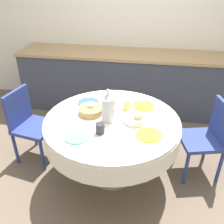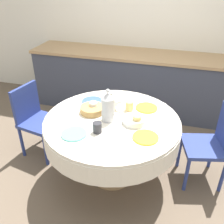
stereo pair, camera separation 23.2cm
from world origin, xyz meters
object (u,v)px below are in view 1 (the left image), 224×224
Objects in this scene: chair_right at (29,122)px; chair_left at (208,136)px; coffee_carafe at (108,107)px; teapot at (109,102)px.

chair_left is at bearing 102.38° from chair_right.
chair_right is 2.61× the size of coffee_carafe.
coffee_carafe is at bearing 88.41° from chair_right.
chair_left is 4.28× the size of teapot.
teapot reaches higher than chair_left.
chair_right is at bearing 167.65° from coffee_carafe.
coffee_carafe is at bearing 90.68° from chair_left.
teapot is (0.91, 0.00, 0.33)m from chair_right.
coffee_carafe is at bearing -82.99° from teapot.
chair_left is at bearing 14.68° from coffee_carafe.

